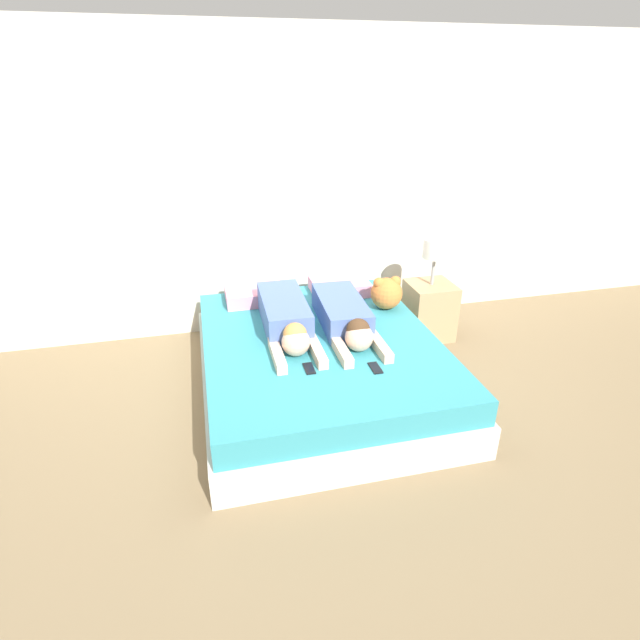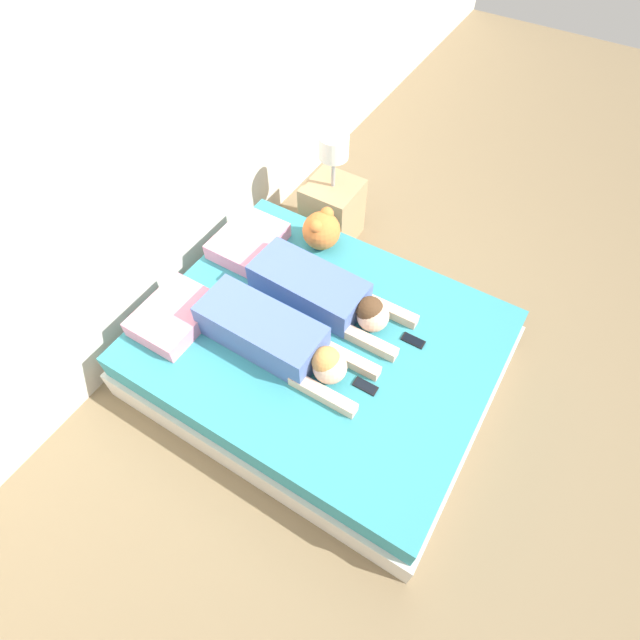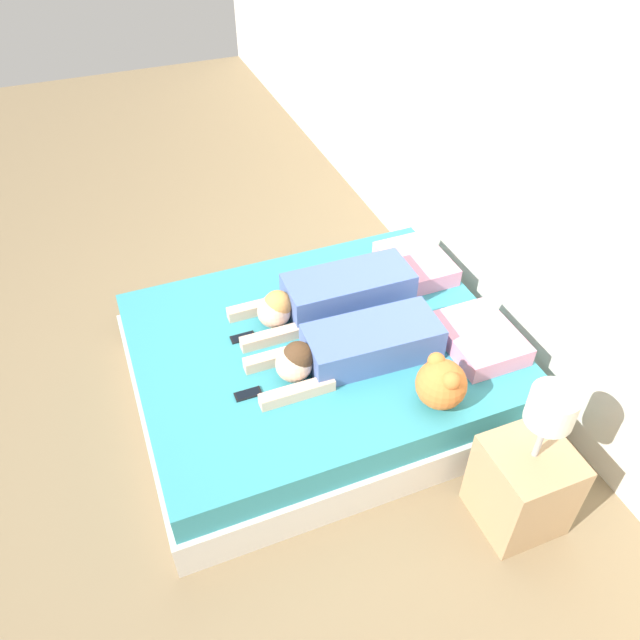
# 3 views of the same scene
# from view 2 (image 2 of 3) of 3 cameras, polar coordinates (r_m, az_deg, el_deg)

# --- Properties ---
(ground_plane) EXTENTS (12.00, 12.00, 0.00)m
(ground_plane) POSITION_cam_2_polar(r_m,az_deg,el_deg) (3.45, -0.00, -5.75)
(ground_plane) COLOR #7F6B4C
(wall_back) EXTENTS (12.00, 0.06, 2.60)m
(wall_back) POSITION_cam_2_polar(r_m,az_deg,el_deg) (3.11, -20.74, 17.70)
(wall_back) COLOR beige
(wall_back) RESTS_ON ground_plane
(bed) EXTENTS (1.77, 2.16, 0.43)m
(bed) POSITION_cam_2_polar(r_m,az_deg,el_deg) (3.27, -0.00, -3.85)
(bed) COLOR beige
(bed) RESTS_ON ground_plane
(pillow_head_left) EXTENTS (0.50, 0.39, 0.12)m
(pillow_head_left) POSITION_cam_2_polar(r_m,az_deg,el_deg) (3.23, -16.26, 0.52)
(pillow_head_left) COLOR pink
(pillow_head_left) RESTS_ON bed
(pillow_head_right) EXTENTS (0.50, 0.39, 0.12)m
(pillow_head_right) POSITION_cam_2_polar(r_m,az_deg,el_deg) (3.57, -8.21, 8.95)
(pillow_head_right) COLOR pink
(pillow_head_right) RESTS_ON bed
(person_left) EXTENTS (0.35, 1.11, 0.23)m
(person_left) POSITION_cam_2_polar(r_m,az_deg,el_deg) (2.95, -5.00, -2.06)
(person_left) COLOR #4C66A5
(person_left) RESTS_ON bed
(person_right) EXTENTS (0.36, 1.08, 0.23)m
(person_right) POSITION_cam_2_polar(r_m,az_deg,el_deg) (3.15, 0.51, 3.08)
(person_right) COLOR #4C66A5
(person_right) RESTS_ON bed
(cell_phone_left) EXTENTS (0.06, 0.14, 0.01)m
(cell_phone_left) POSITION_cam_2_polar(r_m,az_deg,el_deg) (2.90, 5.21, -7.55)
(cell_phone_left) COLOR black
(cell_phone_left) RESTS_ON bed
(cell_phone_right) EXTENTS (0.06, 0.14, 0.01)m
(cell_phone_right) POSITION_cam_2_polar(r_m,az_deg,el_deg) (3.11, 10.60, -2.32)
(cell_phone_right) COLOR black
(cell_phone_right) RESTS_ON bed
(plush_toy) EXTENTS (0.27, 0.27, 0.28)m
(plush_toy) POSITION_cam_2_polar(r_m,az_deg,el_deg) (3.49, 0.16, 10.26)
(plush_toy) COLOR orange
(plush_toy) RESTS_ON bed
(nightstand) EXTENTS (0.40, 0.40, 0.94)m
(nightstand) POSITION_cam_2_polar(r_m,az_deg,el_deg) (4.07, 1.42, 12.86)
(nightstand) COLOR tan
(nightstand) RESTS_ON ground_plane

